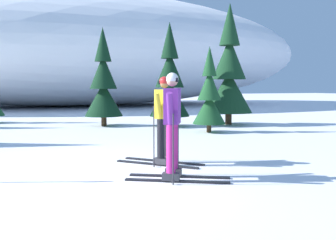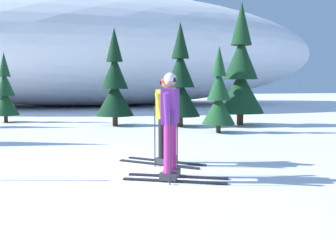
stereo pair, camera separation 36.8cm
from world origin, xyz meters
name	(u,v)px [view 1 (the left image)]	position (x,y,z in m)	size (l,w,h in m)	color
ground_plane	(55,181)	(0.00, 0.00, 0.00)	(120.00, 120.00, 0.00)	white
skier_purple_jacket	(173,124)	(1.87, -0.62, 0.94)	(1.73, 1.23, 1.79)	black
skier_yellow_jacket	(164,118)	(2.18, 0.63, 0.92)	(1.56, 1.58, 1.76)	black
pine_tree_center	(103,85)	(2.56, 8.42, 1.61)	(1.49, 1.49, 3.85)	#47301E
pine_tree_center_right	(170,83)	(4.89, 7.27, 1.68)	(1.55, 1.55, 4.00)	#47301E
pine_tree_right	(209,97)	(5.45, 5.03, 1.21)	(1.12, 1.12, 2.90)	#47301E
pine_tree_far_right	(229,74)	(7.40, 7.09, 2.04)	(1.88, 1.88, 4.87)	#47301E
snow_ridge_background	(76,51)	(3.73, 24.46, 4.29)	(38.27, 19.78, 8.57)	white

